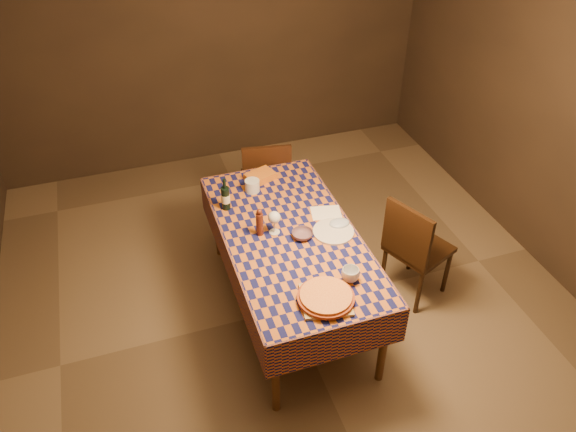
% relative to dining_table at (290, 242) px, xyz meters
% --- Properties ---
extents(room, '(5.00, 5.10, 2.70)m').
position_rel_dining_table_xyz_m(room, '(0.00, 0.00, 0.66)').
color(room, brown).
rests_on(room, ground).
extents(dining_table, '(0.94, 1.84, 0.77)m').
position_rel_dining_table_xyz_m(dining_table, '(0.00, 0.00, 0.00)').
color(dining_table, brown).
rests_on(dining_table, ground).
extents(cutting_board, '(0.36, 0.36, 0.02)m').
position_rel_dining_table_xyz_m(cutting_board, '(0.00, -0.69, 0.09)').
color(cutting_board, '#AA8A50').
rests_on(cutting_board, dining_table).
extents(pizza, '(0.43, 0.43, 0.04)m').
position_rel_dining_table_xyz_m(pizza, '(0.00, -0.69, 0.11)').
color(pizza, '#903718').
rests_on(pizza, cutting_board).
extents(pepper_mill, '(0.06, 0.06, 0.22)m').
position_rel_dining_table_xyz_m(pepper_mill, '(-0.20, 0.07, 0.18)').
color(pepper_mill, '#481B10').
rests_on(pepper_mill, dining_table).
extents(bowl, '(0.16, 0.16, 0.05)m').
position_rel_dining_table_xyz_m(bowl, '(0.07, -0.06, 0.10)').
color(bowl, '#614551').
rests_on(bowl, dining_table).
extents(wine_glass, '(0.10, 0.10, 0.18)m').
position_rel_dining_table_xyz_m(wine_glass, '(-0.10, 0.06, 0.21)').
color(wine_glass, silver).
rests_on(wine_glass, dining_table).
extents(wine_bottle, '(0.09, 0.09, 0.27)m').
position_rel_dining_table_xyz_m(wine_bottle, '(-0.36, 0.45, 0.18)').
color(wine_bottle, black).
rests_on(wine_bottle, dining_table).
extents(deli_tub, '(0.15, 0.15, 0.10)m').
position_rel_dining_table_xyz_m(deli_tub, '(-0.11, 0.61, 0.12)').
color(deli_tub, silver).
rests_on(deli_tub, dining_table).
extents(takeout_container, '(0.27, 0.23, 0.06)m').
position_rel_dining_table_xyz_m(takeout_container, '(-0.00, 0.75, 0.10)').
color(takeout_container, '#C86A1A').
rests_on(takeout_container, dining_table).
extents(white_plate, '(0.36, 0.36, 0.02)m').
position_rel_dining_table_xyz_m(white_plate, '(0.30, -0.08, 0.08)').
color(white_plate, silver).
rests_on(white_plate, dining_table).
extents(tumbler, '(0.13, 0.13, 0.09)m').
position_rel_dining_table_xyz_m(tumbler, '(0.22, -0.57, 0.12)').
color(tumbler, silver).
rests_on(tumbler, dining_table).
extents(flour_patch, '(0.25, 0.22, 0.00)m').
position_rel_dining_table_xyz_m(flour_patch, '(0.34, 0.16, 0.08)').
color(flour_patch, white).
rests_on(flour_patch, dining_table).
extents(flour_bag, '(0.17, 0.14, 0.04)m').
position_rel_dining_table_xyz_m(flour_bag, '(0.37, -0.02, 0.10)').
color(flour_bag, '#A6BAD5').
rests_on(flour_bag, dining_table).
extents(chair_far, '(0.49, 0.50, 0.93)m').
position_rel_dining_table_xyz_m(chair_far, '(0.14, 1.08, -0.17)').
color(chair_far, black).
rests_on(chair_far, ground).
extents(chair_right, '(0.56, 0.55, 0.93)m').
position_rel_dining_table_xyz_m(chair_right, '(0.95, -0.15, -0.17)').
color(chair_right, black).
rests_on(chair_right, ground).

